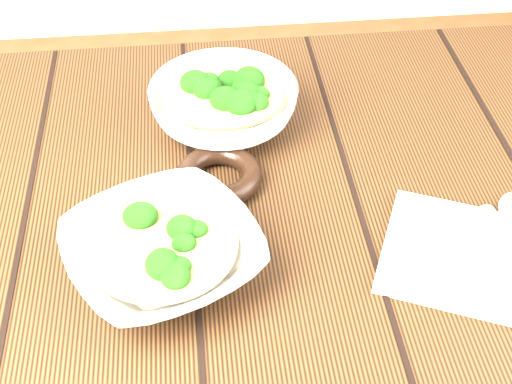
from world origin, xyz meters
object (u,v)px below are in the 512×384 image
at_px(soup_bowl_front, 163,252).
at_px(trivet, 219,176).
at_px(napkin, 472,258).
at_px(soup_bowl_back, 224,104).
at_px(table, 214,282).

height_order(soup_bowl_front, trivet, soup_bowl_front).
bearing_deg(trivet, napkin, -30.41).
height_order(soup_bowl_back, trivet, soup_bowl_back).
distance_m(soup_bowl_back, trivet, 0.12).
distance_m(soup_bowl_front, trivet, 0.15).
relative_size(table, trivet, 11.11).
bearing_deg(napkin, trivet, 173.78).
distance_m(table, trivet, 0.15).
xyz_separation_m(table, soup_bowl_back, (0.03, 0.18, 0.15)).
bearing_deg(table, trivet, 75.65).
relative_size(soup_bowl_front, trivet, 2.52).
bearing_deg(napkin, table, -175.10).
bearing_deg(soup_bowl_back, napkin, -47.43).
height_order(soup_bowl_front, soup_bowl_back, soup_bowl_back).
distance_m(trivet, napkin, 0.32).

